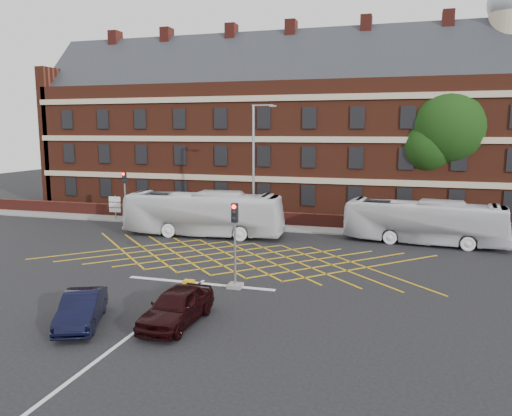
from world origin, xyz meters
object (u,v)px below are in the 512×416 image
(car_navy, at_px, (82,309))
(utility_cabinet, at_px, (189,289))
(bus_right, at_px, (424,222))
(traffic_light_near, at_px, (235,253))
(deciduous_tree, at_px, (446,134))
(bus_left, at_px, (203,214))
(direction_signs, at_px, (115,205))
(street_lamp, at_px, (254,189))
(traffic_light_far, at_px, (125,201))
(car_maroon, at_px, (177,306))

(car_navy, bearing_deg, utility_cabinet, 32.84)
(bus_right, relative_size, traffic_light_near, 2.54)
(car_navy, distance_m, deciduous_tree, 32.61)
(traffic_light_near, bearing_deg, deciduous_tree, 62.77)
(bus_left, relative_size, car_navy, 2.94)
(traffic_light_near, bearing_deg, car_navy, -125.18)
(bus_right, relative_size, utility_cabinet, 12.72)
(traffic_light_near, relative_size, utility_cabinet, 5.01)
(traffic_light_near, distance_m, direction_signs, 21.59)
(street_lamp, bearing_deg, traffic_light_far, 174.19)
(direction_signs, bearing_deg, street_lamp, -5.73)
(bus_left, xyz_separation_m, car_navy, (1.85, -17.42, -0.99))
(car_navy, relative_size, deciduous_tree, 0.35)
(traffic_light_far, xyz_separation_m, utility_cabinet, (13.22, -16.53, -1.34))
(car_navy, distance_m, traffic_light_near, 7.75)
(bus_right, height_order, traffic_light_near, traffic_light_near)
(car_maroon, distance_m, utility_cabinet, 3.19)
(car_maroon, relative_size, traffic_light_far, 1.02)
(car_navy, bearing_deg, traffic_light_far, 93.14)
(direction_signs, bearing_deg, bus_left, -19.62)
(car_maroon, distance_m, direction_signs, 24.84)
(bus_left, relative_size, street_lamp, 1.23)
(car_navy, distance_m, car_maroon, 3.84)
(street_lamp, xyz_separation_m, utility_cabinet, (1.36, -15.33, -2.95))
(traffic_light_near, distance_m, street_lamp, 13.71)
(deciduous_tree, bearing_deg, utility_cabinet, -118.28)
(bus_left, distance_m, traffic_light_far, 9.18)
(street_lamp, xyz_separation_m, direction_signs, (-12.94, 1.30, -2.00))
(street_lamp, distance_m, direction_signs, 13.16)
(traffic_light_near, bearing_deg, bus_left, 119.35)
(car_maroon, xyz_separation_m, street_lamp, (-2.19, 18.39, 2.64))
(traffic_light_far, height_order, street_lamp, street_lamp)
(bus_right, bearing_deg, direction_signs, 93.08)
(bus_left, bearing_deg, utility_cabinet, -163.84)
(traffic_light_near, height_order, direction_signs, traffic_light_near)
(bus_right, relative_size, direction_signs, 4.94)
(bus_left, height_order, car_navy, bus_left)
(traffic_light_far, bearing_deg, car_navy, -63.39)
(car_maroon, distance_m, street_lamp, 18.70)
(bus_right, distance_m, car_navy, 23.70)
(traffic_light_far, bearing_deg, car_maroon, -54.35)
(utility_cabinet, bearing_deg, traffic_light_near, 51.87)
(bus_left, distance_m, bus_right, 15.75)
(street_lamp, bearing_deg, direction_signs, 174.27)
(bus_left, xyz_separation_m, traffic_light_far, (-8.55, 3.34, 0.11))
(traffic_light_near, relative_size, street_lamp, 0.44)
(car_navy, distance_m, traffic_light_far, 23.25)
(bus_right, relative_size, car_maroon, 2.49)
(car_maroon, xyz_separation_m, utility_cabinet, (-0.83, 3.06, -0.32))
(traffic_light_near, height_order, utility_cabinet, traffic_light_near)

